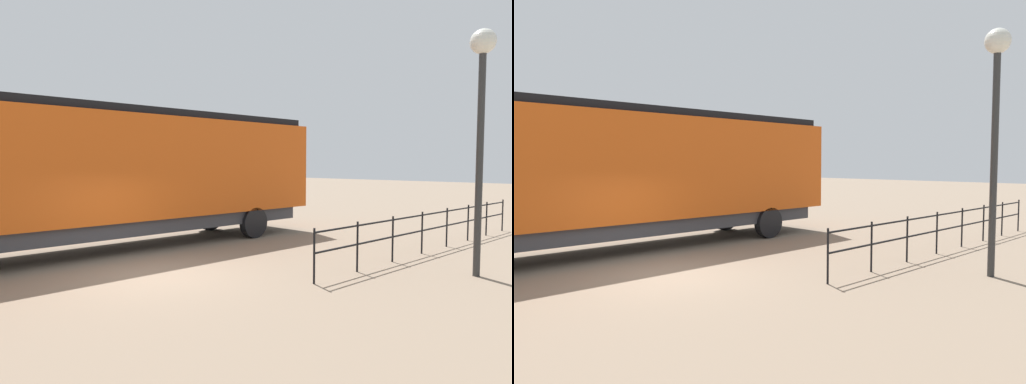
{
  "view_description": "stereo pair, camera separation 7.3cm",
  "coord_description": "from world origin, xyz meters",
  "views": [
    {
      "loc": [
        9.56,
        -5.6,
        2.69
      ],
      "look_at": [
        1.24,
        2.24,
        1.97
      ],
      "focal_mm": 32.16,
      "sensor_mm": 36.0,
      "label": 1
    },
    {
      "loc": [
        9.61,
        -5.55,
        2.69
      ],
      "look_at": [
        1.24,
        2.24,
        1.97
      ],
      "focal_mm": 32.16,
      "sensor_mm": 36.0,
      "label": 2
    }
  ],
  "objects": [
    {
      "name": "locomotive",
      "position": [
        -3.76,
        1.27,
        2.44
      ],
      "size": [
        2.9,
        15.09,
        4.38
      ],
      "color": "#D15114",
      "rests_on": "ground_plane"
    },
    {
      "name": "ground_plane",
      "position": [
        0.0,
        0.0,
        0.0
      ],
      "size": [
        120.0,
        120.0,
        0.0
      ],
      "primitive_type": "plane",
      "color": "#84705B"
    },
    {
      "name": "lamp_post",
      "position": [
        5.32,
        5.63,
        4.33
      ],
      "size": [
        0.58,
        0.58,
        5.8
      ],
      "color": "#2D2D2D",
      "rests_on": "ground_plane"
    },
    {
      "name": "platform_fence",
      "position": [
        3.12,
        8.1,
        0.8
      ],
      "size": [
        0.05,
        11.75,
        1.25
      ],
      "color": "black",
      "rests_on": "ground_plane"
    }
  ]
}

